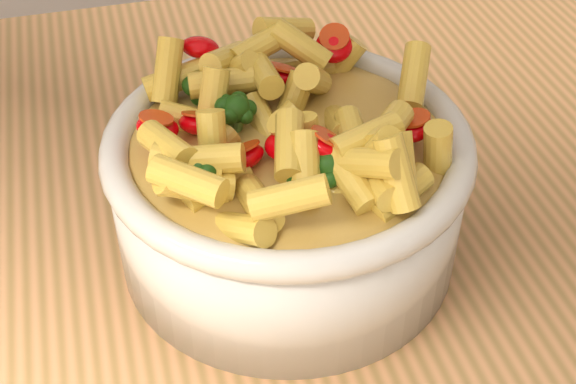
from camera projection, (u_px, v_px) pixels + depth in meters
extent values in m
cube|color=tan|center=(143.00, 284.00, 0.59)|extent=(1.20, 0.80, 0.04)
cylinder|color=tan|center=(503.00, 253.00, 1.24)|extent=(0.05, 0.05, 0.86)
cylinder|color=silver|center=(288.00, 197.00, 0.56)|extent=(0.24, 0.24, 0.09)
ellipsoid|color=silver|center=(288.00, 228.00, 0.58)|extent=(0.22, 0.22, 0.04)
torus|color=silver|center=(288.00, 143.00, 0.53)|extent=(0.25, 0.25, 0.02)
ellipsoid|color=#E5B24E|center=(288.00, 143.00, 0.53)|extent=(0.21, 0.21, 0.02)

